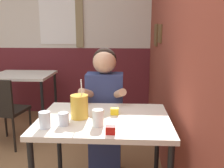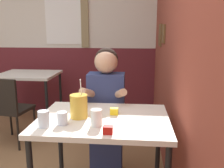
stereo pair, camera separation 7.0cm
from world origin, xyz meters
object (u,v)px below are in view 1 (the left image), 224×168
background_table (23,80)px  chair_near_window (4,107)px  cocktail_pitcher (79,107)px  main_table (104,128)px  person_seated (105,109)px

background_table → chair_near_window: bearing=-86.3°
cocktail_pitcher → chair_near_window: bearing=137.0°
main_table → cocktail_pitcher: size_ratio=3.29×
chair_near_window → person_seated: person_seated is taller
background_table → cocktail_pitcher: bearing=-56.5°
chair_near_window → cocktail_pitcher: size_ratio=2.95×
chair_near_window → cocktail_pitcher: bearing=-34.2°
main_table → person_seated: (-0.04, 0.53, -0.03)m
main_table → background_table: 2.18m
person_seated → cocktail_pitcher: (-0.14, -0.55, 0.19)m
main_table → chair_near_window: (-1.29, 1.02, -0.19)m
main_table → chair_near_window: 1.65m
background_table → person_seated: bearing=-42.9°
person_seated → cocktail_pitcher: size_ratio=4.27×
chair_near_window → cocktail_pitcher: 1.56m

